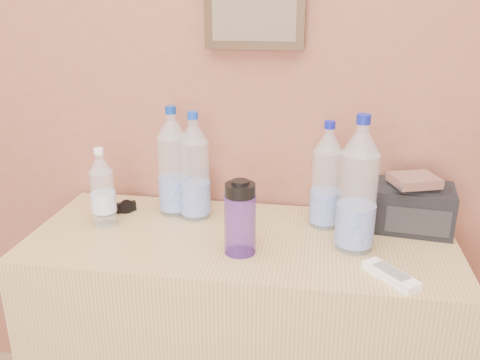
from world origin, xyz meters
name	(u,v)px	position (x,y,z in m)	size (l,w,h in m)	color
picture_frame	(255,6)	(0.13, 1.98, 1.40)	(0.30, 0.03, 0.25)	#382311
dresser	(241,345)	(0.13, 1.72, 0.38)	(1.23, 0.51, 0.77)	tan
pet_large_a	(173,167)	(-0.11, 1.87, 0.92)	(0.09, 0.09, 0.35)	silver
pet_large_b	(195,172)	(-0.03, 1.84, 0.92)	(0.09, 0.09, 0.34)	white
pet_large_c	(326,181)	(0.37, 1.85, 0.91)	(0.09, 0.09, 0.32)	silver
pet_large_d	(358,192)	(0.45, 1.71, 0.93)	(0.10, 0.10, 0.38)	white
pet_small	(103,192)	(-0.29, 1.74, 0.87)	(0.07, 0.07, 0.24)	white
nalgene_bottle	(240,218)	(0.15, 1.63, 0.87)	(0.09, 0.09, 0.21)	#4D2491
sunglasses	(117,208)	(-0.29, 1.83, 0.78)	(0.12, 0.05, 0.03)	black
ac_remote	(391,275)	(0.54, 1.55, 0.78)	(0.15, 0.05, 0.02)	white
toiletry_bag	(414,205)	(0.63, 1.86, 0.84)	(0.22, 0.16, 0.15)	black
foil_packet	(414,180)	(0.62, 1.84, 0.93)	(0.12, 0.10, 0.03)	silver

